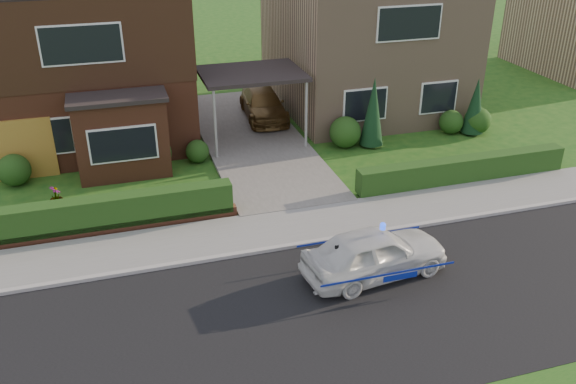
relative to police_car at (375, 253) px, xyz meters
name	(u,v)px	position (x,y,z in m)	size (l,w,h in m)	color
ground	(365,307)	(-0.74, -1.20, -0.64)	(120.00, 120.00, 0.00)	#184B14
road	(365,307)	(-0.74, -1.20, -0.64)	(60.00, 6.00, 0.02)	black
kerb	(322,241)	(-0.74, 1.85, -0.58)	(60.00, 0.16, 0.12)	#9E9993
sidewalk	(310,224)	(-0.74, 2.90, -0.59)	(60.00, 2.00, 0.10)	slate
driveway	(253,139)	(-0.74, 9.80, -0.58)	(3.80, 12.00, 0.12)	#666059
house_left	(84,37)	(-6.52, 12.70, 3.17)	(7.50, 9.53, 7.25)	brown
house_right	(365,22)	(5.06, 12.79, 3.02)	(7.50, 8.06, 7.25)	#A18063
carport_link	(252,75)	(-0.74, 9.75, 2.01)	(3.80, 3.00, 2.77)	black
garage_door	(20,150)	(-8.99, 8.76, 0.41)	(2.20, 0.10, 2.10)	#976421
dwarf_wall	(104,229)	(-6.54, 4.10, -0.46)	(7.70, 0.25, 0.36)	brown
hedge_left	(105,232)	(-6.54, 4.25, -0.64)	(7.50, 0.55, 0.90)	black
hedge_right	(461,182)	(5.06, 4.15, -0.64)	(7.50, 0.55, 0.80)	black
shrub_left_far	(14,170)	(-9.24, 8.30, -0.10)	(1.08, 1.08, 1.08)	black
shrub_left_mid	(152,153)	(-4.74, 8.10, 0.02)	(1.32, 1.32, 1.32)	black
shrub_left_near	(197,151)	(-3.14, 8.40, -0.22)	(0.84, 0.84, 0.84)	black
shrub_right_near	(345,132)	(2.46, 8.20, -0.04)	(1.20, 1.20, 1.20)	black
shrub_right_mid	(451,122)	(7.06, 8.30, -0.16)	(0.96, 0.96, 0.96)	black
shrub_right_far	(477,121)	(8.06, 8.00, -0.10)	(1.08, 1.08, 1.08)	black
conifer_a	(373,114)	(3.46, 8.00, 0.66)	(0.90, 0.90, 2.60)	black
conifer_b	(475,108)	(7.86, 8.00, 0.46)	(0.90, 0.90, 2.20)	black
police_car	(375,253)	(0.00, 0.00, 0.00)	(3.48, 3.94, 1.45)	silver
driveway_car	(263,104)	(0.26, 11.98, 0.05)	(1.62, 3.98, 1.15)	brown
potted_plant_b	(173,200)	(-4.47, 4.88, -0.24)	(0.36, 0.44, 0.81)	gray
potted_plant_c	(56,198)	(-7.88, 6.19, -0.29)	(0.40, 0.40, 0.71)	gray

